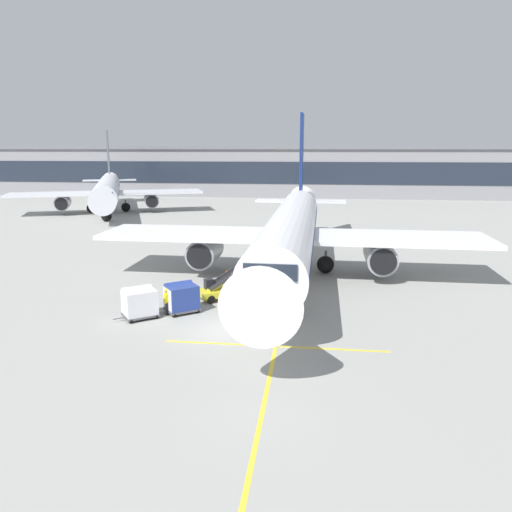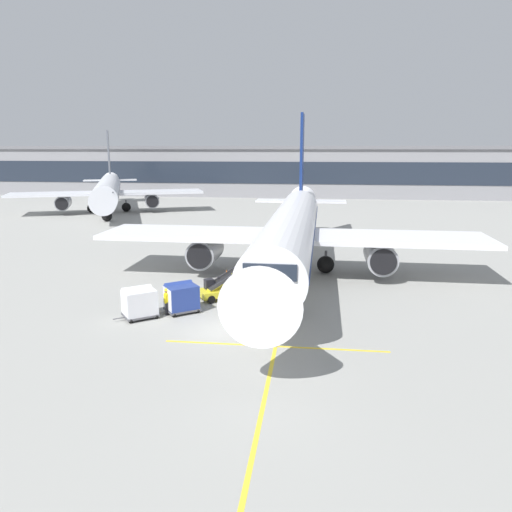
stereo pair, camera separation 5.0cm
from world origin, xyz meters
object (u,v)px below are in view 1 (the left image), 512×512
at_px(baggage_cart_lead, 181,297).
at_px(ground_crew_by_loader, 232,284).
at_px(baggage_cart_second, 139,302).
at_px(parked_airplane, 291,230).
at_px(safety_cone_engine_keepout, 227,274).
at_px(distant_airplane, 107,190).
at_px(belt_loader, 227,286).
at_px(ground_crew_by_carts, 167,300).

xyz_separation_m(baggage_cart_lead, ground_crew_by_loader, (2.71, 3.53, -0.00)).
bearing_deg(baggage_cart_second, parked_airplane, 53.41).
xyz_separation_m(safety_cone_engine_keepout, distant_airplane, (-26.39, 37.76, 3.31)).
height_order(baggage_cart_second, ground_crew_by_loader, baggage_cart_second).
distance_m(baggage_cart_lead, safety_cone_engine_keepout, 8.63).
bearing_deg(belt_loader, parked_airplane, 59.73).
relative_size(baggage_cart_second, safety_cone_engine_keepout, 3.73).
distance_m(baggage_cart_second, ground_crew_by_loader, 6.99).
relative_size(parked_airplane, ground_crew_by_carts, 23.79).
distance_m(parked_airplane, ground_crew_by_loader, 8.32).
xyz_separation_m(parked_airplane, baggage_cart_lead, (-6.47, -10.44, -2.73)).
distance_m(baggage_cart_lead, ground_crew_by_loader, 4.46).
bearing_deg(ground_crew_by_carts, belt_loader, 52.09).
relative_size(parked_airplane, baggage_cart_lead, 15.62).
bearing_deg(baggage_cart_second, ground_crew_by_carts, 25.37).
height_order(parked_airplane, ground_crew_by_carts, parked_airplane).
xyz_separation_m(baggage_cart_second, safety_cone_engine_keepout, (3.67, 9.84, -0.65)).
xyz_separation_m(belt_loader, safety_cone_engine_keepout, (-0.95, 5.14, -0.55)).
xyz_separation_m(baggage_cart_lead, distant_airplane, (-25.00, 46.25, 2.65)).
relative_size(safety_cone_engine_keepout, distant_airplane, 0.02).
xyz_separation_m(baggage_cart_second, distant_airplane, (-22.72, 47.60, 2.65)).
bearing_deg(belt_loader, distant_airplane, 122.51).
height_order(baggage_cart_second, safety_cone_engine_keepout, baggage_cart_second).
bearing_deg(distant_airplane, safety_cone_engine_keepout, -55.05).
distance_m(belt_loader, ground_crew_by_carts, 5.05).
xyz_separation_m(ground_crew_by_carts, distant_airplane, (-24.23, 46.88, 2.66)).
relative_size(baggage_cart_second, ground_crew_by_carts, 1.52).
relative_size(parked_airplane, baggage_cart_second, 15.62).
relative_size(parked_airplane, belt_loader, 8.18).
distance_m(ground_crew_by_loader, ground_crew_by_carts, 5.43).
xyz_separation_m(belt_loader, distant_airplane, (-27.34, 42.90, 2.76)).
distance_m(belt_loader, baggage_cart_lead, 4.08).
bearing_deg(baggage_cart_second, baggage_cart_lead, 30.63).
bearing_deg(distant_airplane, belt_loader, -57.49).
relative_size(parked_airplane, distant_airplane, 1.09).
distance_m(baggage_cart_second, ground_crew_by_carts, 1.68).
xyz_separation_m(ground_crew_by_loader, distant_airplane, (-27.72, 42.71, 2.66)).
xyz_separation_m(belt_loader, ground_crew_by_carts, (-3.10, -3.98, 0.10)).
bearing_deg(ground_crew_by_carts, distant_airplane, 117.34).
height_order(ground_crew_by_loader, ground_crew_by_carts, same).
bearing_deg(ground_crew_by_carts, ground_crew_by_loader, 50.12).
height_order(belt_loader, baggage_cart_lead, belt_loader).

